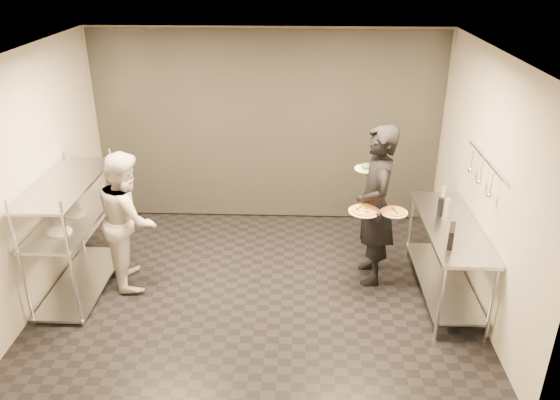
{
  "coord_description": "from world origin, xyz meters",
  "views": [
    {
      "loc": [
        0.47,
        -5.51,
        3.76
      ],
      "look_at": [
        0.25,
        0.19,
        1.1
      ],
      "focal_mm": 35.0,
      "sensor_mm": 36.0,
      "label": 1
    }
  ],
  "objects_px": {
    "salad_plate": "(366,167)",
    "bottle_dark": "(440,207)",
    "pizza_plate_near": "(364,210)",
    "waiter": "(375,206)",
    "pass_rack": "(74,229)",
    "pizza_plate_far": "(394,212)",
    "prep_counter": "(448,247)",
    "pos_monitor": "(451,236)",
    "bottle_green": "(447,208)",
    "bottle_clear": "(444,193)",
    "chef": "(128,219)"
  },
  "relations": [
    {
      "from": "pass_rack",
      "to": "bottle_dark",
      "type": "xyz_separation_m",
      "value": [
        4.24,
        0.22,
        0.26
      ]
    },
    {
      "from": "pizza_plate_far",
      "to": "pos_monitor",
      "type": "relative_size",
      "value": 1.11
    },
    {
      "from": "waiter",
      "to": "chef",
      "type": "distance_m",
      "value": 2.92
    },
    {
      "from": "salad_plate",
      "to": "pizza_plate_near",
      "type": "bearing_deg",
      "value": -96.35
    },
    {
      "from": "salad_plate",
      "to": "pizza_plate_far",
      "type": "bearing_deg",
      "value": -60.2
    },
    {
      "from": "prep_counter",
      "to": "pizza_plate_far",
      "type": "distance_m",
      "value": 0.76
    },
    {
      "from": "waiter",
      "to": "pizza_plate_near",
      "type": "height_order",
      "value": "waiter"
    },
    {
      "from": "pizza_plate_far",
      "to": "bottle_dark",
      "type": "distance_m",
      "value": 0.57
    },
    {
      "from": "pizza_plate_far",
      "to": "bottle_clear",
      "type": "height_order",
      "value": "bottle_clear"
    },
    {
      "from": "pass_rack",
      "to": "salad_plate",
      "type": "relative_size",
      "value": 5.6
    },
    {
      "from": "pass_rack",
      "to": "chef",
      "type": "relative_size",
      "value": 0.96
    },
    {
      "from": "pizza_plate_far",
      "to": "bottle_dark",
      "type": "bearing_deg",
      "value": 14.1
    },
    {
      "from": "prep_counter",
      "to": "pos_monitor",
      "type": "xyz_separation_m",
      "value": [
        -0.12,
        -0.45,
        0.39
      ]
    },
    {
      "from": "waiter",
      "to": "bottle_clear",
      "type": "height_order",
      "value": "waiter"
    },
    {
      "from": "salad_plate",
      "to": "bottle_clear",
      "type": "xyz_separation_m",
      "value": [
        0.98,
        0.11,
        -0.36
      ]
    },
    {
      "from": "pos_monitor",
      "to": "bottle_dark",
      "type": "distance_m",
      "value": 0.66
    },
    {
      "from": "prep_counter",
      "to": "pizza_plate_far",
      "type": "relative_size",
      "value": 5.83
    },
    {
      "from": "pos_monitor",
      "to": "bottle_green",
      "type": "height_order",
      "value": "bottle_green"
    },
    {
      "from": "waiter",
      "to": "chef",
      "type": "xyz_separation_m",
      "value": [
        -2.91,
        -0.15,
        -0.15
      ]
    },
    {
      "from": "waiter",
      "to": "pizza_plate_far",
      "type": "bearing_deg",
      "value": 34.22
    },
    {
      "from": "waiter",
      "to": "pos_monitor",
      "type": "relative_size",
      "value": 7.09
    },
    {
      "from": "salad_plate",
      "to": "bottle_dark",
      "type": "height_order",
      "value": "salad_plate"
    },
    {
      "from": "waiter",
      "to": "prep_counter",
      "type": "bearing_deg",
      "value": 66.18
    },
    {
      "from": "chef",
      "to": "pizza_plate_near",
      "type": "distance_m",
      "value": 2.77
    },
    {
      "from": "salad_plate",
      "to": "bottle_green",
      "type": "xyz_separation_m",
      "value": [
        0.91,
        -0.38,
        -0.34
      ]
    },
    {
      "from": "salad_plate",
      "to": "bottle_green",
      "type": "relative_size",
      "value": 1.3
    },
    {
      "from": "prep_counter",
      "to": "bottle_green",
      "type": "xyz_separation_m",
      "value": [
        -0.01,
        0.19,
        0.4
      ]
    },
    {
      "from": "pizza_plate_near",
      "to": "waiter",
      "type": "bearing_deg",
      "value": 57.54
    },
    {
      "from": "waiter",
      "to": "pizza_plate_far",
      "type": "distance_m",
      "value": 0.3
    },
    {
      "from": "pizza_plate_near",
      "to": "pos_monitor",
      "type": "bearing_deg",
      "value": -31.13
    },
    {
      "from": "salad_plate",
      "to": "bottle_dark",
      "type": "distance_m",
      "value": 0.97
    },
    {
      "from": "waiter",
      "to": "salad_plate",
      "type": "xyz_separation_m",
      "value": [
        -0.1,
        0.25,
        0.39
      ]
    },
    {
      "from": "chef",
      "to": "bottle_dark",
      "type": "relative_size",
      "value": 7.39
    },
    {
      "from": "bottle_clear",
      "to": "bottle_dark",
      "type": "height_order",
      "value": "bottle_dark"
    },
    {
      "from": "prep_counter",
      "to": "waiter",
      "type": "xyz_separation_m",
      "value": [
        -0.82,
        0.31,
        0.36
      ]
    },
    {
      "from": "chef",
      "to": "bottle_dark",
      "type": "height_order",
      "value": "chef"
    },
    {
      "from": "bottle_dark",
      "to": "bottle_green",
      "type": "bearing_deg",
      "value": -14.51
    },
    {
      "from": "waiter",
      "to": "bottle_dark",
      "type": "bearing_deg",
      "value": 79.29
    },
    {
      "from": "waiter",
      "to": "pizza_plate_far",
      "type": "relative_size",
      "value": 6.36
    },
    {
      "from": "pizza_plate_far",
      "to": "pass_rack",
      "type": "bearing_deg",
      "value": -178.81
    },
    {
      "from": "prep_counter",
      "to": "salad_plate",
      "type": "bearing_deg",
      "value": 148.24
    },
    {
      "from": "pizza_plate_far",
      "to": "bottle_dark",
      "type": "relative_size",
      "value": 1.37
    },
    {
      "from": "salad_plate",
      "to": "pass_rack",
      "type": "bearing_deg",
      "value": -170.49
    },
    {
      "from": "pos_monitor",
      "to": "bottle_green",
      "type": "xyz_separation_m",
      "value": [
        0.11,
        0.64,
        0.01
      ]
    },
    {
      "from": "chef",
      "to": "pos_monitor",
      "type": "relative_size",
      "value": 6.01
    },
    {
      "from": "chef",
      "to": "bottle_dark",
      "type": "distance_m",
      "value": 3.65
    },
    {
      "from": "prep_counter",
      "to": "chef",
      "type": "distance_m",
      "value": 3.74
    },
    {
      "from": "pos_monitor",
      "to": "bottle_dark",
      "type": "xyz_separation_m",
      "value": [
        0.03,
        0.66,
        0.01
      ]
    },
    {
      "from": "pass_rack",
      "to": "pos_monitor",
      "type": "height_order",
      "value": "pass_rack"
    },
    {
      "from": "pos_monitor",
      "to": "bottle_dark",
      "type": "relative_size",
      "value": 1.23
    }
  ]
}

